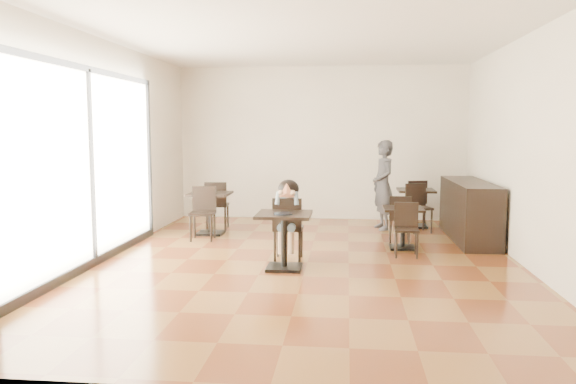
# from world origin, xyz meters

# --- Properties ---
(floor) EXTENTS (6.00, 8.00, 0.01)m
(floor) POSITION_xyz_m (0.00, 0.00, 0.00)
(floor) COLOR brown
(floor) RESTS_ON ground
(ceiling) EXTENTS (6.00, 8.00, 0.01)m
(ceiling) POSITION_xyz_m (0.00, 0.00, 3.20)
(ceiling) COLOR white
(ceiling) RESTS_ON floor
(wall_back) EXTENTS (6.00, 0.01, 3.20)m
(wall_back) POSITION_xyz_m (0.00, 4.00, 1.60)
(wall_back) COLOR silver
(wall_back) RESTS_ON floor
(wall_front) EXTENTS (6.00, 0.01, 3.20)m
(wall_front) POSITION_xyz_m (0.00, -4.00, 1.60)
(wall_front) COLOR silver
(wall_front) RESTS_ON floor
(wall_left) EXTENTS (0.01, 8.00, 3.20)m
(wall_left) POSITION_xyz_m (-3.00, 0.00, 1.60)
(wall_left) COLOR silver
(wall_left) RESTS_ON floor
(wall_right) EXTENTS (0.01, 8.00, 3.20)m
(wall_right) POSITION_xyz_m (3.00, 0.00, 1.60)
(wall_right) COLOR silver
(wall_right) RESTS_ON floor
(storefront_window) EXTENTS (0.04, 4.50, 2.60)m
(storefront_window) POSITION_xyz_m (-2.97, -0.50, 1.40)
(storefront_window) COLOR white
(storefront_window) RESTS_ON floor
(child_table) EXTENTS (0.73, 0.73, 0.77)m
(child_table) POSITION_xyz_m (-0.29, -0.42, 0.38)
(child_table) COLOR black
(child_table) RESTS_ON floor
(child_chair) EXTENTS (0.42, 0.42, 0.93)m
(child_chair) POSITION_xyz_m (-0.29, 0.13, 0.46)
(child_chair) COLOR black
(child_chair) RESTS_ON floor
(child) EXTENTS (0.42, 0.58, 1.16)m
(child) POSITION_xyz_m (-0.29, 0.13, 0.58)
(child) COLOR gray
(child) RESTS_ON child_chair
(plate) EXTENTS (0.26, 0.26, 0.02)m
(plate) POSITION_xyz_m (-0.29, -0.52, 0.78)
(plate) COLOR black
(plate) RESTS_ON child_table
(pizza_slice) EXTENTS (0.27, 0.21, 0.06)m
(pizza_slice) POSITION_xyz_m (-0.29, -0.06, 1.01)
(pizza_slice) COLOR tan
(pizza_slice) RESTS_ON child
(adult_patron) EXTENTS (0.57, 0.71, 1.69)m
(adult_patron) POSITION_xyz_m (1.23, 2.83, 0.84)
(adult_patron) COLOR #37363C
(adult_patron) RESTS_ON floor
(cafe_table_mid) EXTENTS (0.65, 0.65, 0.66)m
(cafe_table_mid) POSITION_xyz_m (1.44, 1.08, 0.33)
(cafe_table_mid) COLOR black
(cafe_table_mid) RESTS_ON floor
(cafe_table_left) EXTENTS (0.77, 0.77, 0.76)m
(cafe_table_left) POSITION_xyz_m (-1.90, 1.98, 0.38)
(cafe_table_left) COLOR black
(cafe_table_left) RESTS_ON floor
(cafe_table_back) EXTENTS (0.87, 0.87, 0.74)m
(cafe_table_back) POSITION_xyz_m (1.88, 3.13, 0.37)
(cafe_table_back) COLOR black
(cafe_table_back) RESTS_ON floor
(chair_mid_a) EXTENTS (0.37, 0.37, 0.79)m
(chair_mid_a) POSITION_xyz_m (1.44, 1.63, 0.40)
(chair_mid_a) COLOR black
(chair_mid_a) RESTS_ON floor
(chair_mid_b) EXTENTS (0.37, 0.37, 0.79)m
(chair_mid_b) POSITION_xyz_m (1.44, 0.53, 0.40)
(chair_mid_b) COLOR black
(chair_mid_b) RESTS_ON floor
(chair_left_a) EXTENTS (0.44, 0.44, 0.91)m
(chair_left_a) POSITION_xyz_m (-1.90, 2.53, 0.46)
(chair_left_a) COLOR black
(chair_left_a) RESTS_ON floor
(chair_left_b) EXTENTS (0.44, 0.44, 0.91)m
(chair_left_b) POSITION_xyz_m (-1.90, 1.43, 0.46)
(chair_left_b) COLOR black
(chair_left_b) RESTS_ON floor
(chair_back_a) EXTENTS (0.50, 0.50, 0.89)m
(chair_back_a) POSITION_xyz_m (1.88, 3.50, 0.44)
(chair_back_a) COLOR black
(chair_back_a) RESTS_ON floor
(chair_back_b) EXTENTS (0.50, 0.50, 0.89)m
(chair_back_b) POSITION_xyz_m (1.88, 2.58, 0.44)
(chair_back_b) COLOR black
(chair_back_b) RESTS_ON floor
(service_counter) EXTENTS (0.60, 2.40, 1.00)m
(service_counter) POSITION_xyz_m (2.65, 2.00, 0.50)
(service_counter) COLOR black
(service_counter) RESTS_ON floor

